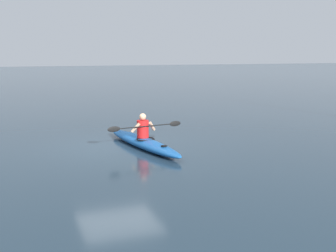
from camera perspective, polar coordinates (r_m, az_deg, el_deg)
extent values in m
plane|color=#233847|center=(13.78, -6.55, -2.76)|extent=(160.00, 160.00, 0.00)
ellipsoid|color=#1959A5|center=(13.65, -3.28, -2.14)|extent=(1.31, 4.61, 0.32)
torus|color=black|center=(13.45, -2.92, -1.71)|extent=(0.64, 0.64, 0.04)
cylinder|color=black|center=(12.43, -0.50, -2.60)|extent=(0.18, 0.18, 0.02)
cylinder|color=red|center=(13.56, -3.29, -0.38)|extent=(0.36, 0.36, 0.54)
sphere|color=tan|center=(13.50, -3.31, 1.21)|extent=(0.21, 0.21, 0.21)
cylinder|color=black|center=(13.37, -2.92, -0.04)|extent=(2.06, 0.35, 0.03)
ellipsoid|color=black|center=(13.86, 0.93, 0.32)|extent=(0.40, 0.10, 0.17)
ellipsoid|color=black|center=(12.95, -7.04, -0.42)|extent=(0.40, 0.10, 0.17)
cylinder|color=tan|center=(13.61, -2.08, -0.03)|extent=(0.26, 0.24, 0.34)
cylinder|color=tan|center=(13.36, -4.23, -0.22)|extent=(0.29, 0.20, 0.34)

